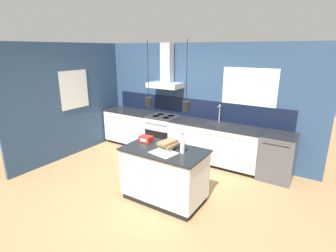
{
  "coord_description": "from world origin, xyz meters",
  "views": [
    {
      "loc": [
        2.7,
        -3.42,
        2.48
      ],
      "look_at": [
        0.14,
        0.63,
        1.05
      ],
      "focal_mm": 28.0,
      "sensor_mm": 36.0,
      "label": 1
    }
  ],
  "objects": [
    {
      "name": "red_supply_box",
      "position": [
        0.08,
        0.01,
        0.96
      ],
      "size": [
        0.22,
        0.16,
        0.1
      ],
      "color": "red",
      "rests_on": "kitchen_island"
    },
    {
      "name": "counter_run_left",
      "position": [
        -1.7,
        1.69,
        0.46
      ],
      "size": [
        1.35,
        0.64,
        0.91
      ],
      "color": "black",
      "rests_on": "ground_plane"
    },
    {
      "name": "paper_pile",
      "position": [
        0.62,
        -0.25,
        0.91
      ],
      "size": [
        0.44,
        0.37,
        0.01
      ],
      "color": "silver",
      "rests_on": "kitchen_island"
    },
    {
      "name": "kitchen_island",
      "position": [
        0.54,
        -0.11,
        0.46
      ],
      "size": [
        1.36,
        0.78,
        0.91
      ],
      "color": "black",
      "rests_on": "ground_plane"
    },
    {
      "name": "bottle_on_island",
      "position": [
        0.87,
        -0.1,
        1.05
      ],
      "size": [
        0.07,
        0.07,
        0.32
      ],
      "color": "silver",
      "rests_on": "kitchen_island"
    },
    {
      "name": "book_stack",
      "position": [
        0.59,
        -0.1,
        0.98
      ],
      "size": [
        0.3,
        0.38,
        0.14
      ],
      "color": "beige",
      "rests_on": "kitchen_island"
    },
    {
      "name": "oven_range",
      "position": [
        -0.66,
        1.69,
        0.46
      ],
      "size": [
        0.74,
        0.66,
        0.91
      ],
      "color": "#B5B5BA",
      "rests_on": "ground_plane"
    },
    {
      "name": "ground_plane",
      "position": [
        0.0,
        0.0,
        0.0
      ],
      "size": [
        16.0,
        16.0,
        0.0
      ],
      "primitive_type": "plane",
      "color": "#A87F51",
      "rests_on": "ground"
    },
    {
      "name": "wall_back",
      "position": [
        -0.03,
        2.0,
        1.35
      ],
      "size": [
        5.6,
        2.24,
        2.6
      ],
      "color": "navy",
      "rests_on": "ground_plane"
    },
    {
      "name": "dishwasher",
      "position": [
        1.98,
        1.69,
        0.46
      ],
      "size": [
        0.63,
        0.65,
        0.91
      ],
      "color": "#4C4C51",
      "rests_on": "ground_plane"
    },
    {
      "name": "counter_run_sink",
      "position": [
        0.69,
        1.69,
        0.46
      ],
      "size": [
        1.98,
        0.64,
        1.31
      ],
      "color": "black",
      "rests_on": "ground_plane"
    },
    {
      "name": "wall_left",
      "position": [
        -2.43,
        0.7,
        1.3
      ],
      "size": [
        0.08,
        3.8,
        2.6
      ],
      "color": "navy",
      "rests_on": "ground_plane"
    }
  ]
}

